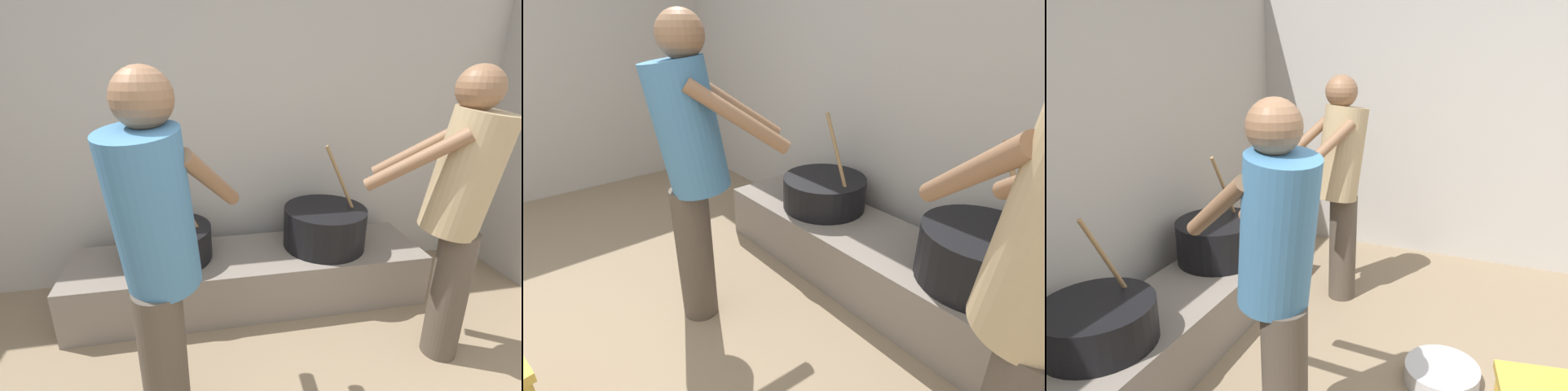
{
  "view_description": "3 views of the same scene",
  "coord_description": "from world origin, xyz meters",
  "views": [
    {
      "loc": [
        0.09,
        -0.36,
        1.66
      ],
      "look_at": [
        0.42,
        1.39,
        1.01
      ],
      "focal_mm": 25.57,
      "sensor_mm": 36.0,
      "label": 1
    },
    {
      "loc": [
        1.63,
        0.2,
        1.58
      ],
      "look_at": [
        0.07,
        1.46,
        0.67
      ],
      "focal_mm": 26.2,
      "sensor_mm": 36.0,
      "label": 2
    },
    {
      "loc": [
        -1.66,
        0.2,
        1.82
      ],
      "look_at": [
        0.77,
        1.2,
        1.0
      ],
      "focal_mm": 32.95,
      "sensor_mm": 36.0,
      "label": 3
    }
  ],
  "objects": [
    {
      "name": "cooking_pot_main",
      "position": [
        0.99,
        1.96,
        0.52
      ],
      "size": [
        0.59,
        0.59,
        0.74
      ],
      "color": "black",
      "rests_on": "hearth_ledge"
    },
    {
      "name": "metal_mixing_bowl",
      "position": [
        0.74,
        0.37,
        0.05
      ],
      "size": [
        0.41,
        0.41,
        0.11
      ],
      "primitive_type": "cylinder",
      "color": "#B7B7BC",
      "rests_on": "ground_plane"
    },
    {
      "name": "cook_in_blue_shirt",
      "position": [
        -0.07,
        0.98,
        0.95
      ],
      "size": [
        0.6,
        0.75,
        1.65
      ],
      "color": "#4C4238",
      "rests_on": "ground_plane"
    },
    {
      "name": "cooking_pot_secondary",
      "position": [
        -0.11,
        1.97,
        0.49
      ],
      "size": [
        0.58,
        0.58,
        0.68
      ],
      "color": "black",
      "rests_on": "hearth_ledge"
    },
    {
      "name": "cook_in_tan_shirt",
      "position": [
        1.44,
        1.22,
        0.95
      ],
      "size": [
        0.74,
        0.65,
        1.65
      ],
      "color": "#4C4238",
      "rests_on": "ground_plane"
    },
    {
      "name": "hearth_ledge",
      "position": [
        0.44,
        1.93,
        0.19
      ],
      "size": [
        2.46,
        0.6,
        0.38
      ],
      "primitive_type": "cube",
      "color": "slate",
      "rests_on": "ground_plane"
    },
    {
      "name": "block_enclosure_right",
      "position": [
        2.64,
        0.0,
        1.23
      ],
      "size": [
        0.2,
        5.11,
        2.45
      ],
      "primitive_type": "cube",
      "color": "#ADA8A0",
      "rests_on": "ground_plane"
    }
  ]
}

